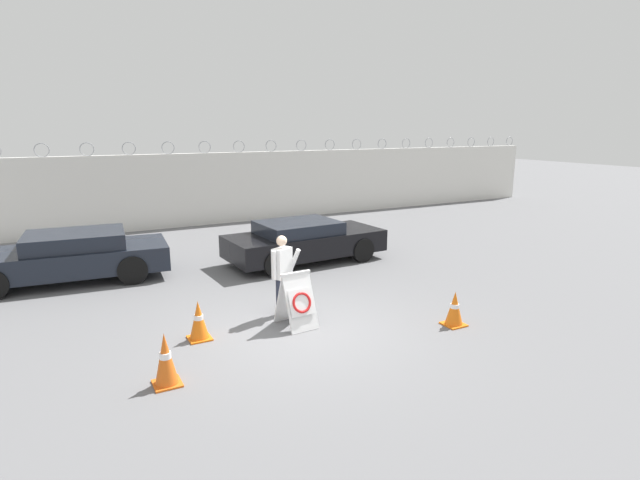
{
  "coord_description": "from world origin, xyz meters",
  "views": [
    {
      "loc": [
        -3.76,
        -7.81,
        3.71
      ],
      "look_at": [
        1.51,
        2.13,
        1.15
      ],
      "focal_mm": 28.0,
      "sensor_mm": 36.0,
      "label": 1
    }
  ],
  "objects_px": {
    "traffic_cone_near": "(455,309)",
    "traffic_cone_far": "(166,359)",
    "security_guard": "(282,272)",
    "barricade_sign": "(297,300)",
    "traffic_cone_mid": "(199,320)",
    "parked_car_rear_sedan": "(304,241)",
    "parked_car_front_coupe": "(68,256)"
  },
  "relations": [
    {
      "from": "barricade_sign",
      "to": "traffic_cone_mid",
      "type": "xyz_separation_m",
      "value": [
        -1.8,
        0.28,
        -0.17
      ]
    },
    {
      "from": "security_guard",
      "to": "traffic_cone_near",
      "type": "bearing_deg",
      "value": -65.3
    },
    {
      "from": "barricade_sign",
      "to": "traffic_cone_mid",
      "type": "distance_m",
      "value": 1.83
    },
    {
      "from": "parked_car_rear_sedan",
      "to": "traffic_cone_near",
      "type": "bearing_deg",
      "value": -88.15
    },
    {
      "from": "traffic_cone_near",
      "to": "traffic_cone_far",
      "type": "distance_m",
      "value": 5.32
    },
    {
      "from": "traffic_cone_mid",
      "to": "barricade_sign",
      "type": "bearing_deg",
      "value": -8.85
    },
    {
      "from": "traffic_cone_near",
      "to": "traffic_cone_far",
      "type": "relative_size",
      "value": 0.83
    },
    {
      "from": "traffic_cone_mid",
      "to": "traffic_cone_far",
      "type": "xyz_separation_m",
      "value": [
        -0.84,
        -1.38,
        0.05
      ]
    },
    {
      "from": "traffic_cone_near",
      "to": "parked_car_rear_sedan",
      "type": "bearing_deg",
      "value": 95.24
    },
    {
      "from": "traffic_cone_near",
      "to": "parked_car_front_coupe",
      "type": "xyz_separation_m",
      "value": [
        -6.38,
        6.55,
        0.3
      ]
    },
    {
      "from": "barricade_sign",
      "to": "parked_car_rear_sedan",
      "type": "height_order",
      "value": "parked_car_rear_sedan"
    },
    {
      "from": "traffic_cone_far",
      "to": "parked_car_rear_sedan",
      "type": "height_order",
      "value": "parked_car_rear_sedan"
    },
    {
      "from": "security_guard",
      "to": "parked_car_rear_sedan",
      "type": "bearing_deg",
      "value": 30.05
    },
    {
      "from": "security_guard",
      "to": "barricade_sign",
      "type": "bearing_deg",
      "value": -118.41
    },
    {
      "from": "barricade_sign",
      "to": "parked_car_rear_sedan",
      "type": "distance_m",
      "value": 4.66
    },
    {
      "from": "traffic_cone_far",
      "to": "parked_car_front_coupe",
      "type": "height_order",
      "value": "parked_car_front_coupe"
    },
    {
      "from": "traffic_cone_mid",
      "to": "parked_car_rear_sedan",
      "type": "bearing_deg",
      "value": 44.02
    },
    {
      "from": "parked_car_rear_sedan",
      "to": "security_guard",
      "type": "bearing_deg",
      "value": -125.58
    },
    {
      "from": "security_guard",
      "to": "parked_car_rear_sedan",
      "type": "height_order",
      "value": "security_guard"
    },
    {
      "from": "traffic_cone_far",
      "to": "parked_car_rear_sedan",
      "type": "xyz_separation_m",
      "value": [
        4.81,
        5.22,
        0.21
      ]
    },
    {
      "from": "traffic_cone_far",
      "to": "parked_car_front_coupe",
      "type": "bearing_deg",
      "value": 99.58
    },
    {
      "from": "barricade_sign",
      "to": "traffic_cone_near",
      "type": "distance_m",
      "value": 3.01
    },
    {
      "from": "security_guard",
      "to": "traffic_cone_mid",
      "type": "distance_m",
      "value": 1.93
    },
    {
      "from": "traffic_cone_near",
      "to": "traffic_cone_mid",
      "type": "height_order",
      "value": "traffic_cone_mid"
    },
    {
      "from": "traffic_cone_near",
      "to": "traffic_cone_far",
      "type": "xyz_separation_m",
      "value": [
        -5.32,
        0.26,
        0.07
      ]
    },
    {
      "from": "security_guard",
      "to": "traffic_cone_mid",
      "type": "height_order",
      "value": "security_guard"
    },
    {
      "from": "security_guard",
      "to": "parked_car_front_coupe",
      "type": "relative_size",
      "value": 0.34
    },
    {
      "from": "barricade_sign",
      "to": "security_guard",
      "type": "height_order",
      "value": "security_guard"
    },
    {
      "from": "traffic_cone_mid",
      "to": "parked_car_front_coupe",
      "type": "distance_m",
      "value": 5.27
    },
    {
      "from": "security_guard",
      "to": "traffic_cone_mid",
      "type": "relative_size",
      "value": 2.28
    },
    {
      "from": "traffic_cone_far",
      "to": "parked_car_front_coupe",
      "type": "xyz_separation_m",
      "value": [
        -1.06,
        6.29,
        0.23
      ]
    },
    {
      "from": "parked_car_front_coupe",
      "to": "security_guard",
      "type": "bearing_deg",
      "value": 134.17
    }
  ]
}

